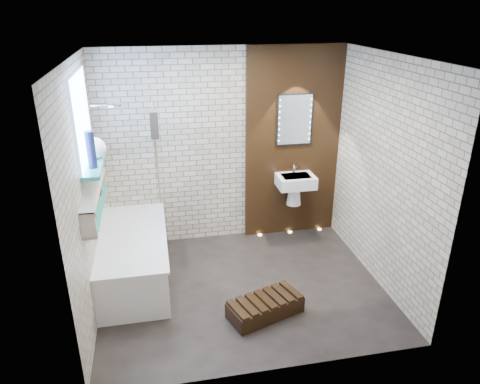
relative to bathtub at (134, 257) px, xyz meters
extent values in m
plane|color=black|center=(1.22, -0.45, -0.29)|extent=(3.20, 3.20, 0.00)
cube|color=#9F967F|center=(1.22, 0.85, 1.01)|extent=(3.20, 0.04, 2.60)
cube|color=#9F967F|center=(1.22, -1.75, 1.01)|extent=(3.20, 0.04, 2.60)
cube|color=#9F967F|center=(-0.38, -0.45, 1.01)|extent=(0.04, 2.60, 2.60)
cube|color=#9F967F|center=(2.82, -0.45, 1.01)|extent=(0.04, 2.60, 2.60)
plane|color=white|center=(1.22, -0.45, 2.31)|extent=(3.20, 3.20, 0.00)
cube|color=black|center=(2.17, 0.82, 1.01)|extent=(1.30, 0.06, 2.60)
cube|color=#7FADE0|center=(-0.36, -0.10, 1.71)|extent=(0.03, 1.00, 0.90)
cube|color=teal|center=(-0.29, -0.10, 1.24)|extent=(0.18, 1.00, 0.04)
cube|color=teal|center=(-0.31, -0.30, 0.79)|extent=(0.14, 1.30, 0.03)
cube|color=#B2A899|center=(-0.31, -0.30, 1.02)|extent=(0.14, 1.30, 0.03)
cube|color=#B2A899|center=(-0.31, -0.94, 0.91)|extent=(0.14, 0.03, 0.26)
cube|color=#B2A899|center=(-0.31, 0.33, 0.91)|extent=(0.14, 0.03, 0.26)
cube|color=white|center=(0.00, 0.00, -0.02)|extent=(0.75, 1.70, 0.55)
cube|color=white|center=(0.00, 0.00, 0.27)|extent=(0.79, 1.74, 0.03)
cylinder|color=silver|center=(0.15, 0.73, 0.35)|extent=(0.04, 0.04, 0.12)
cube|color=white|center=(0.35, 0.44, 0.99)|extent=(0.01, 0.78, 1.40)
cube|color=black|center=(0.35, 0.15, 1.56)|extent=(0.09, 0.23, 0.30)
cylinder|color=silver|center=(-0.08, 0.50, 1.71)|extent=(0.18, 0.18, 0.02)
cube|color=white|center=(2.17, 0.61, 0.56)|extent=(0.50, 0.36, 0.16)
cone|color=white|center=(2.17, 0.66, 0.34)|extent=(0.20, 0.20, 0.28)
cylinder|color=silver|center=(2.17, 0.71, 0.71)|extent=(0.03, 0.03, 0.14)
cube|color=black|center=(2.17, 0.78, 1.36)|extent=(0.50, 0.02, 0.70)
cube|color=silver|center=(2.17, 0.77, 1.36)|extent=(0.45, 0.01, 0.65)
cube|color=black|center=(1.36, -0.98, -0.20)|extent=(0.86, 0.59, 0.17)
cylinder|color=maroon|center=(-0.31, 0.04, 0.88)|extent=(0.06, 0.06, 0.14)
cylinder|color=maroon|center=(-0.31, -0.77, 0.86)|extent=(0.05, 0.05, 0.11)
cylinder|color=maroon|center=(-0.31, 0.12, 0.88)|extent=(0.05, 0.05, 0.14)
cylinder|color=#AD5A1A|center=(-0.31, -0.54, 0.86)|extent=(0.05, 0.05, 0.11)
sphere|color=white|center=(-0.28, -0.03, 1.37)|extent=(0.23, 0.23, 0.23)
cylinder|color=#131836|center=(-0.28, -0.32, 1.45)|extent=(0.09, 0.09, 0.37)
cylinder|color=#FFD899|center=(1.72, 0.75, -0.29)|extent=(0.06, 0.06, 0.01)
cylinder|color=#FFD899|center=(2.17, 0.75, -0.29)|extent=(0.06, 0.06, 0.01)
cylinder|color=#FFD899|center=(2.62, 0.75, -0.29)|extent=(0.06, 0.06, 0.01)
camera|label=1|loc=(0.34, -4.74, 2.78)|focal=33.50mm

